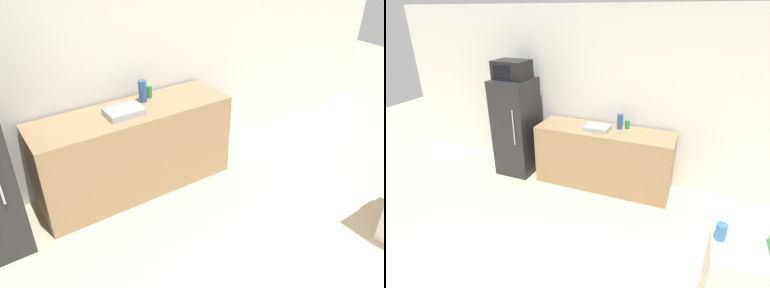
{
  "view_description": "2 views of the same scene",
  "coord_description": "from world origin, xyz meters",
  "views": [
    {
      "loc": [
        -1.46,
        -0.09,
        2.51
      ],
      "look_at": [
        0.07,
        2.16,
        0.88
      ],
      "focal_mm": 35.0,
      "sensor_mm": 36.0,
      "label": 1
    },
    {
      "loc": [
        1.09,
        -0.92,
        2.5
      ],
      "look_at": [
        -0.22,
        2.27,
        0.96
      ],
      "focal_mm": 28.0,
      "sensor_mm": 36.0,
      "label": 2
    }
  ],
  "objects": [
    {
      "name": "wall_back",
      "position": [
        0.0,
        3.35,
        1.3
      ],
      "size": [
        8.0,
        0.06,
        2.6
      ],
      "primitive_type": "cube",
      "color": "silver",
      "rests_on": "ground_plane"
    },
    {
      "name": "bottle_tall",
      "position": [
        0.1,
        3.1,
        1.03
      ],
      "size": [
        0.08,
        0.08,
        0.22
      ],
      "primitive_type": "cylinder",
      "color": "#2D4C8C",
      "rests_on": "counter"
    },
    {
      "name": "bottle_short",
      "position": [
        0.2,
        3.15,
        0.98
      ],
      "size": [
        0.07,
        0.07,
        0.13
      ],
      "primitive_type": "cylinder",
      "color": "#2D7F42",
      "rests_on": "counter"
    },
    {
      "name": "counter",
      "position": [
        -0.09,
        2.98,
        0.46
      ],
      "size": [
        2.02,
        0.62,
        0.92
      ],
      "primitive_type": "cube",
      "color": "#937551",
      "rests_on": "ground_plane"
    },
    {
      "name": "sink_basin",
      "position": [
        -0.19,
        2.93,
        0.95
      ],
      "size": [
        0.35,
        0.26,
        0.06
      ],
      "primitive_type": "cube",
      "color": "#9EA3A8",
      "rests_on": "counter"
    }
  ]
}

